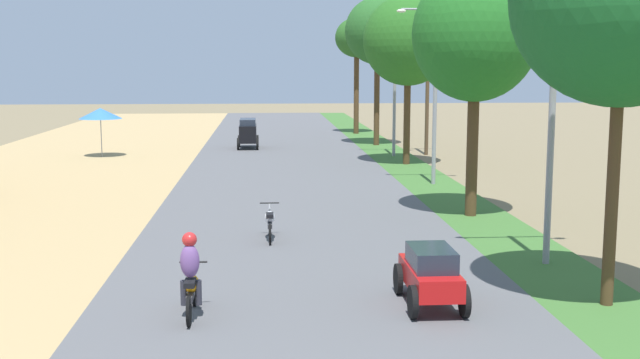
# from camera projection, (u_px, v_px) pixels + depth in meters

# --- Properties ---
(vendor_umbrella) EXTENTS (2.20, 2.20, 2.52)m
(vendor_umbrella) POSITION_uv_depth(u_px,v_px,m) (100.00, 113.00, 40.65)
(vendor_umbrella) COLOR #99999E
(vendor_umbrella) RESTS_ON dirt_shoulder
(median_tree_second) EXTENTS (3.91, 3.91, 7.79)m
(median_tree_second) POSITION_uv_depth(u_px,v_px,m) (476.00, 35.00, 24.22)
(median_tree_second) COLOR #4C351E
(median_tree_second) RESTS_ON median_strip
(median_tree_third) EXTENTS (4.26, 4.26, 8.02)m
(median_tree_third) POSITION_uv_depth(u_px,v_px,m) (408.00, 41.00, 37.07)
(median_tree_third) COLOR #4C351E
(median_tree_third) RESTS_ON median_strip
(median_tree_fourth) EXTENTS (3.80, 3.80, 8.65)m
(median_tree_fourth) POSITION_uv_depth(u_px,v_px,m) (377.00, 32.00, 45.89)
(median_tree_fourth) COLOR #4C351E
(median_tree_fourth) RESTS_ON median_strip
(median_tree_fifth) EXTENTS (2.95, 2.95, 7.93)m
(median_tree_fifth) POSITION_uv_depth(u_px,v_px,m) (357.00, 39.00, 53.64)
(median_tree_fifth) COLOR #4C351E
(median_tree_fifth) RESTS_ON median_strip
(streetlamp_near) EXTENTS (3.16, 0.20, 7.54)m
(streetlamp_near) POSITION_uv_depth(u_px,v_px,m) (553.00, 82.00, 18.39)
(streetlamp_near) COLOR gray
(streetlamp_near) RESTS_ON median_strip
(streetlamp_mid) EXTENTS (3.16, 0.20, 7.04)m
(streetlamp_mid) POSITION_uv_depth(u_px,v_px,m) (435.00, 81.00, 31.02)
(streetlamp_mid) COLOR gray
(streetlamp_mid) RESTS_ON median_strip
(streetlamp_far) EXTENTS (3.16, 0.20, 8.40)m
(streetlamp_far) POSITION_uv_depth(u_px,v_px,m) (395.00, 64.00, 40.52)
(streetlamp_far) COLOR gray
(streetlamp_far) RESTS_ON median_strip
(utility_pole_near) EXTENTS (1.80, 0.20, 8.23)m
(utility_pole_near) POSITION_uv_depth(u_px,v_px,m) (428.00, 74.00, 41.64)
(utility_pole_near) COLOR brown
(utility_pole_near) RESTS_ON ground
(car_sedan_red) EXTENTS (1.10, 2.26, 1.19)m
(car_sedan_red) POSITION_uv_depth(u_px,v_px,m) (430.00, 273.00, 15.54)
(car_sedan_red) COLOR red
(car_sedan_red) RESTS_ON road_strip
(car_van_black) EXTENTS (1.19, 2.41, 1.67)m
(car_van_black) POSITION_uv_depth(u_px,v_px,m) (248.00, 132.00, 44.70)
(car_van_black) COLOR black
(car_van_black) RESTS_ON road_strip
(motorbike_foreground_rider) EXTENTS (0.54, 1.80, 1.66)m
(motorbike_foreground_rider) POSITION_uv_depth(u_px,v_px,m) (191.00, 277.00, 14.83)
(motorbike_foreground_rider) COLOR black
(motorbike_foreground_rider) RESTS_ON road_strip
(motorbike_ahead_second) EXTENTS (0.54, 1.80, 0.94)m
(motorbike_ahead_second) POSITION_uv_depth(u_px,v_px,m) (270.00, 221.00, 21.50)
(motorbike_ahead_second) COLOR black
(motorbike_ahead_second) RESTS_ON road_strip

